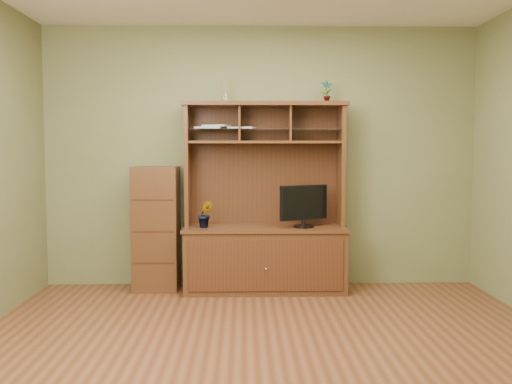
{
  "coord_description": "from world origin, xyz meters",
  "views": [
    {
      "loc": [
        -0.18,
        -3.98,
        1.43
      ],
      "look_at": [
        -0.07,
        1.2,
        1.04
      ],
      "focal_mm": 40.0,
      "sensor_mm": 36.0,
      "label": 1
    }
  ],
  "objects": [
    {
      "name": "side_cabinet",
      "position": [
        -1.07,
        1.78,
        0.63
      ],
      "size": [
        0.45,
        0.41,
        1.25
      ],
      "color": "#402612",
      "rests_on": "room"
    },
    {
      "name": "monitor",
      "position": [
        0.42,
        1.65,
        0.87
      ],
      "size": [
        0.49,
        0.28,
        0.42
      ],
      "rotation": [
        0.0,
        0.0,
        0.47
      ],
      "color": "black",
      "rests_on": "media_hutch"
    },
    {
      "name": "room",
      "position": [
        0.0,
        0.0,
        1.35
      ],
      "size": [
        4.54,
        4.04,
        2.74
      ],
      "color": "#572D19",
      "rests_on": "ground"
    },
    {
      "name": "top_plant",
      "position": [
        0.66,
        1.8,
        2.01
      ],
      "size": [
        0.12,
        0.09,
        0.22
      ],
      "primitive_type": "imported",
      "rotation": [
        0.0,
        0.0,
        0.05
      ],
      "color": "#416D26",
      "rests_on": "media_hutch"
    },
    {
      "name": "magazines",
      "position": [
        -0.39,
        1.81,
        1.65
      ],
      "size": [
        0.63,
        0.26,
        0.04
      ],
      "color": "#B6B6BB",
      "rests_on": "media_hutch"
    },
    {
      "name": "orchid_plant",
      "position": [
        -0.56,
        1.65,
        0.79
      ],
      "size": [
        0.15,
        0.12,
        0.27
      ],
      "primitive_type": "imported",
      "rotation": [
        0.0,
        0.0,
        0.03
      ],
      "color": "#2C511B",
      "rests_on": "media_hutch"
    },
    {
      "name": "reed_diffuser",
      "position": [
        -0.37,
        1.8,
        2.01
      ],
      "size": [
        0.06,
        0.06,
        0.29
      ],
      "color": "silver",
      "rests_on": "media_hutch"
    },
    {
      "name": "media_hutch",
      "position": [
        0.03,
        1.73,
        0.52
      ],
      "size": [
        1.66,
        0.61,
        1.9
      ],
      "color": "#402612",
      "rests_on": "room"
    }
  ]
}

